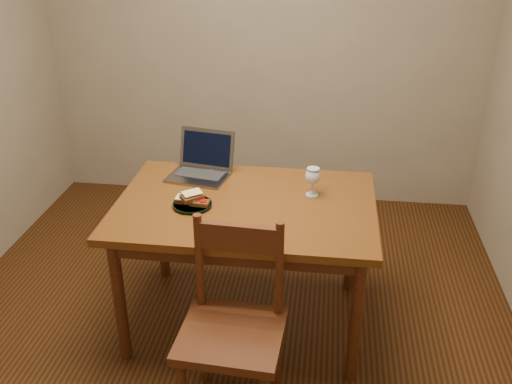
# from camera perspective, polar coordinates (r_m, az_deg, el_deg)

# --- Properties ---
(floor) EXTENTS (3.20, 3.20, 0.02)m
(floor) POSITION_cam_1_polar(r_m,az_deg,el_deg) (3.28, -2.84, -12.79)
(floor) COLOR black
(floor) RESTS_ON ground
(back_wall) EXTENTS (3.20, 0.02, 2.60)m
(back_wall) POSITION_cam_1_polar(r_m,az_deg,el_deg) (4.20, 0.73, 15.99)
(back_wall) COLOR gray
(back_wall) RESTS_ON floor
(front_wall) EXTENTS (3.20, 0.02, 2.60)m
(front_wall) POSITION_cam_1_polar(r_m,az_deg,el_deg) (1.27, -17.32, -12.11)
(front_wall) COLOR gray
(front_wall) RESTS_ON floor
(table) EXTENTS (1.30, 0.90, 0.74)m
(table) POSITION_cam_1_polar(r_m,az_deg,el_deg) (2.91, -1.04, -2.55)
(table) COLOR #49200C
(table) RESTS_ON floor
(chair) EXTENTS (0.46, 0.44, 0.47)m
(chair) POSITION_cam_1_polar(r_m,az_deg,el_deg) (2.47, -2.36, -12.70)
(chair) COLOR #35180B
(chair) RESTS_ON floor
(plate) EXTENTS (0.20, 0.20, 0.02)m
(plate) POSITION_cam_1_polar(r_m,az_deg,el_deg) (2.84, -6.37, -1.28)
(plate) COLOR black
(plate) RESTS_ON table
(sandwich_cheese) EXTENTS (0.11, 0.07, 0.03)m
(sandwich_cheese) POSITION_cam_1_polar(r_m,az_deg,el_deg) (2.85, -7.00, -0.71)
(sandwich_cheese) COLOR #381E0C
(sandwich_cheese) RESTS_ON plate
(sandwich_tomato) EXTENTS (0.10, 0.07, 0.03)m
(sandwich_tomato) POSITION_cam_1_polar(r_m,az_deg,el_deg) (2.82, -5.70, -1.00)
(sandwich_tomato) COLOR #381E0C
(sandwich_tomato) RESTS_ON plate
(sandwich_top) EXTENTS (0.12, 0.12, 0.03)m
(sandwich_top) POSITION_cam_1_polar(r_m,az_deg,el_deg) (2.83, -6.40, -0.38)
(sandwich_top) COLOR #381E0C
(sandwich_top) RESTS_ON plate
(milk_glass) EXTENTS (0.08, 0.08, 0.15)m
(milk_glass) POSITION_cam_1_polar(r_m,az_deg,el_deg) (2.92, 5.68, 1.04)
(milk_glass) COLOR white
(milk_glass) RESTS_ON table
(laptop) EXTENTS (0.36, 0.34, 0.23)m
(laptop) POSITION_cam_1_polar(r_m,az_deg,el_deg) (3.17, -5.40, 2.88)
(laptop) COLOR slate
(laptop) RESTS_ON table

